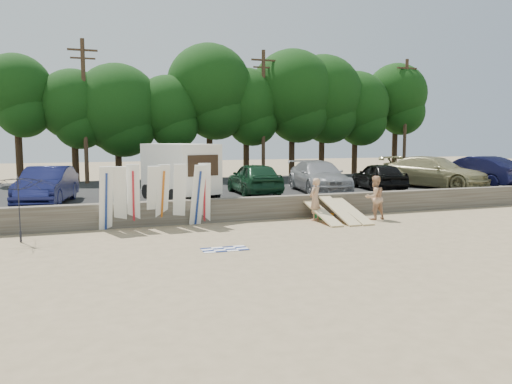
{
  "coord_description": "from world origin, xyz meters",
  "views": [
    {
      "loc": [
        -10.6,
        -17.43,
        3.59
      ],
      "look_at": [
        -3.24,
        3.0,
        1.22
      ],
      "focal_mm": 35.0,
      "sensor_mm": 36.0,
      "label": 1
    }
  ],
  "objects_px": {
    "car_1": "(254,178)",
    "car_3": "(378,176)",
    "beachgoer_b": "(375,198)",
    "car_0": "(47,185)",
    "beachgoer_a": "(315,199)",
    "car_4": "(434,172)",
    "cooler": "(320,215)",
    "beach_umbrella": "(19,208)",
    "car_2": "(319,177)",
    "car_5": "(474,171)",
    "box_trailer": "(180,168)"
  },
  "relations": [
    {
      "from": "car_1",
      "to": "car_3",
      "type": "height_order",
      "value": "car_1"
    },
    {
      "from": "beachgoer_b",
      "to": "car_3",
      "type": "bearing_deg",
      "value": -130.35
    },
    {
      "from": "car_0",
      "to": "car_3",
      "type": "bearing_deg",
      "value": 11.6
    },
    {
      "from": "car_1",
      "to": "beachgoer_a",
      "type": "distance_m",
      "value": 4.84
    },
    {
      "from": "car_4",
      "to": "cooler",
      "type": "distance_m",
      "value": 10.45
    },
    {
      "from": "beach_umbrella",
      "to": "car_2",
      "type": "bearing_deg",
      "value": 20.31
    },
    {
      "from": "car_5",
      "to": "beachgoer_a",
      "type": "relative_size",
      "value": 2.95
    },
    {
      "from": "car_3",
      "to": "car_1",
      "type": "bearing_deg",
      "value": 6.38
    },
    {
      "from": "car_3",
      "to": "cooler",
      "type": "relative_size",
      "value": 11.72
    },
    {
      "from": "box_trailer",
      "to": "car_3",
      "type": "bearing_deg",
      "value": -15.45
    },
    {
      "from": "beachgoer_a",
      "to": "box_trailer",
      "type": "bearing_deg",
      "value": -71.65
    },
    {
      "from": "car_1",
      "to": "car_2",
      "type": "bearing_deg",
      "value": -178.76
    },
    {
      "from": "car_2",
      "to": "car_4",
      "type": "distance_m",
      "value": 7.38
    },
    {
      "from": "car_0",
      "to": "car_1",
      "type": "height_order",
      "value": "same"
    },
    {
      "from": "car_2",
      "to": "car_3",
      "type": "relative_size",
      "value": 1.27
    },
    {
      "from": "car_1",
      "to": "box_trailer",
      "type": "bearing_deg",
      "value": 15.1
    },
    {
      "from": "car_0",
      "to": "car_4",
      "type": "xyz_separation_m",
      "value": [
        20.81,
        0.14,
        0.08
      ]
    },
    {
      "from": "beachgoer_b",
      "to": "beach_umbrella",
      "type": "height_order",
      "value": "beach_umbrella"
    },
    {
      "from": "car_3",
      "to": "beachgoer_a",
      "type": "bearing_deg",
      "value": 44.56
    },
    {
      "from": "car_1",
      "to": "beachgoer_b",
      "type": "xyz_separation_m",
      "value": [
        3.74,
        -5.31,
        -0.55
      ]
    },
    {
      "from": "cooler",
      "to": "car_1",
      "type": "bearing_deg",
      "value": 111.14
    },
    {
      "from": "car_5",
      "to": "cooler",
      "type": "height_order",
      "value": "car_5"
    },
    {
      "from": "car_2",
      "to": "beachgoer_a",
      "type": "bearing_deg",
      "value": -109.86
    },
    {
      "from": "box_trailer",
      "to": "beachgoer_a",
      "type": "distance_m",
      "value": 6.51
    },
    {
      "from": "box_trailer",
      "to": "beachgoer_b",
      "type": "xyz_separation_m",
      "value": [
        7.74,
        -4.43,
        -1.19
      ]
    },
    {
      "from": "car_5",
      "to": "cooler",
      "type": "distance_m",
      "value": 12.96
    },
    {
      "from": "car_4",
      "to": "cooler",
      "type": "bearing_deg",
      "value": 179.82
    },
    {
      "from": "car_2",
      "to": "beachgoer_b",
      "type": "height_order",
      "value": "car_2"
    },
    {
      "from": "beachgoer_b",
      "to": "box_trailer",
      "type": "bearing_deg",
      "value": -35.23
    },
    {
      "from": "beachgoer_b",
      "to": "car_1",
      "type": "bearing_deg",
      "value": -60.29
    },
    {
      "from": "car_0",
      "to": "car_2",
      "type": "height_order",
      "value": "car_2"
    },
    {
      "from": "box_trailer",
      "to": "car_2",
      "type": "bearing_deg",
      "value": -12.37
    },
    {
      "from": "beachgoer_b",
      "to": "cooler",
      "type": "height_order",
      "value": "beachgoer_b"
    },
    {
      "from": "car_5",
      "to": "beachgoer_a",
      "type": "xyz_separation_m",
      "value": [
        -12.64,
        -4.19,
        -0.68
      ]
    },
    {
      "from": "box_trailer",
      "to": "car_1",
      "type": "distance_m",
      "value": 4.15
    },
    {
      "from": "car_4",
      "to": "beachgoer_a",
      "type": "bearing_deg",
      "value": -179.75
    },
    {
      "from": "beachgoer_b",
      "to": "beach_umbrella",
      "type": "relative_size",
      "value": 0.74
    },
    {
      "from": "car_2",
      "to": "beach_umbrella",
      "type": "bearing_deg",
      "value": -150.94
    },
    {
      "from": "car_3",
      "to": "beachgoer_b",
      "type": "distance_m",
      "value": 6.09
    },
    {
      "from": "cooler",
      "to": "beach_umbrella",
      "type": "relative_size",
      "value": 0.15
    },
    {
      "from": "car_4",
      "to": "beach_umbrella",
      "type": "distance_m",
      "value": 22.05
    },
    {
      "from": "beachgoer_b",
      "to": "beach_umbrella",
      "type": "xyz_separation_m",
      "value": [
        -14.19,
        -0.0,
        0.21
      ]
    },
    {
      "from": "car_0",
      "to": "car_3",
      "type": "xyz_separation_m",
      "value": [
        17.01,
        0.11,
        -0.06
      ]
    },
    {
      "from": "car_3",
      "to": "beachgoer_b",
      "type": "relative_size",
      "value": 2.31
    },
    {
      "from": "car_4",
      "to": "beach_umbrella",
      "type": "height_order",
      "value": "car_4"
    },
    {
      "from": "car_5",
      "to": "beachgoer_a",
      "type": "bearing_deg",
      "value": 4.34
    },
    {
      "from": "beachgoer_a",
      "to": "beach_umbrella",
      "type": "relative_size",
      "value": 0.71
    },
    {
      "from": "box_trailer",
      "to": "beach_umbrella",
      "type": "height_order",
      "value": "box_trailer"
    },
    {
      "from": "cooler",
      "to": "beachgoer_b",
      "type": "bearing_deg",
      "value": -19.8
    },
    {
      "from": "cooler",
      "to": "car_2",
      "type": "bearing_deg",
      "value": 66.03
    }
  ]
}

